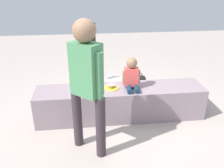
# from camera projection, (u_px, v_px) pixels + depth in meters

# --- Properties ---
(ground_plane) EXTENTS (12.00, 12.00, 0.00)m
(ground_plane) POSITION_uv_depth(u_px,v_px,m) (120.00, 116.00, 3.91)
(ground_plane) COLOR #AC9F95
(concrete_ledge) EXTENTS (2.60, 0.54, 0.50)m
(concrete_ledge) POSITION_uv_depth(u_px,v_px,m) (120.00, 102.00, 3.80)
(concrete_ledge) COLOR gray
(concrete_ledge) RESTS_ON ground_plane
(child_seated) EXTENTS (0.28, 0.32, 0.48)m
(child_seated) POSITION_uv_depth(u_px,v_px,m) (132.00, 75.00, 3.62)
(child_seated) COLOR #132E48
(child_seated) RESTS_ON concrete_ledge
(adult_standing) EXTENTS (0.40, 0.38, 1.69)m
(adult_standing) POSITION_uv_depth(u_px,v_px,m) (87.00, 78.00, 2.75)
(adult_standing) COLOR #32282F
(adult_standing) RESTS_ON ground_plane
(cake_plate) EXTENTS (0.22, 0.22, 0.07)m
(cake_plate) POSITION_uv_depth(u_px,v_px,m) (112.00, 87.00, 3.69)
(cake_plate) COLOR yellow
(cake_plate) RESTS_ON concrete_ledge
(gift_bag) EXTENTS (0.23, 0.13, 0.31)m
(gift_bag) POSITION_uv_depth(u_px,v_px,m) (117.00, 94.00, 4.32)
(gift_bag) COLOR #59C6B2
(gift_bag) RESTS_ON ground_plane
(railing_post) EXTENTS (0.36, 0.36, 1.28)m
(railing_post) POSITION_uv_depth(u_px,v_px,m) (94.00, 63.00, 4.76)
(railing_post) COLOR black
(railing_post) RESTS_ON ground_plane
(water_bottle_near_gift) EXTENTS (0.07, 0.07, 0.23)m
(water_bottle_near_gift) POSITION_uv_depth(u_px,v_px,m) (64.00, 93.00, 4.42)
(water_bottle_near_gift) COLOR silver
(water_bottle_near_gift) RESTS_ON ground_plane
(party_cup_red) EXTENTS (0.07, 0.07, 0.12)m
(party_cup_red) POSITION_uv_depth(u_px,v_px,m) (126.00, 89.00, 4.70)
(party_cup_red) COLOR red
(party_cup_red) RESTS_ON ground_plane
(cake_box_white) EXTENTS (0.35, 0.34, 0.10)m
(cake_box_white) POSITION_uv_depth(u_px,v_px,m) (115.00, 81.00, 5.07)
(cake_box_white) COLOR white
(cake_box_white) RESTS_ON ground_plane
(handbag_black_leather) EXTENTS (0.33, 0.14, 0.31)m
(handbag_black_leather) POSITION_uv_depth(u_px,v_px,m) (137.00, 81.00, 4.92)
(handbag_black_leather) COLOR black
(handbag_black_leather) RESTS_ON ground_plane
(handbag_brown_canvas) EXTENTS (0.32, 0.13, 0.36)m
(handbag_brown_canvas) POSITION_uv_depth(u_px,v_px,m) (146.00, 93.00, 4.37)
(handbag_brown_canvas) COLOR brown
(handbag_brown_canvas) RESTS_ON ground_plane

